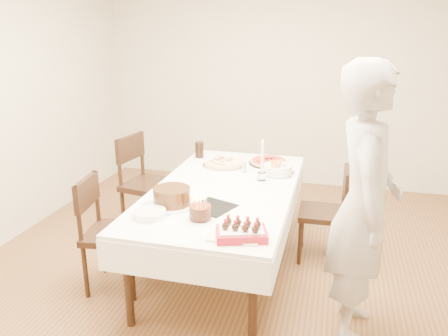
% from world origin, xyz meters
% --- Properties ---
extents(floor, '(5.00, 5.00, 0.00)m').
position_xyz_m(floor, '(0.00, 0.00, 0.00)').
color(floor, brown).
rests_on(floor, ground).
extents(wall_back, '(4.50, 0.04, 2.70)m').
position_xyz_m(wall_back, '(0.00, 2.50, 1.35)').
color(wall_back, beige).
rests_on(wall_back, floor).
extents(dining_table, '(1.37, 2.25, 0.75)m').
position_xyz_m(dining_table, '(-0.05, 0.10, 0.38)').
color(dining_table, white).
rests_on(dining_table, floor).
extents(chair_right_savory, '(0.46, 0.46, 0.88)m').
position_xyz_m(chair_right_savory, '(0.75, 0.49, 0.44)').
color(chair_right_savory, black).
rests_on(chair_right_savory, floor).
extents(chair_left_savory, '(0.60, 0.60, 1.01)m').
position_xyz_m(chair_left_savory, '(-0.96, 0.60, 0.51)').
color(chair_left_savory, black).
rests_on(chair_left_savory, floor).
extents(chair_left_dessert, '(0.54, 0.54, 0.94)m').
position_xyz_m(chair_left_dessert, '(-0.82, -0.41, 0.47)').
color(chair_left_dessert, black).
rests_on(chair_left_dessert, floor).
extents(person, '(0.47, 0.69, 1.86)m').
position_xyz_m(person, '(1.03, -0.48, 0.93)').
color(person, '#A6A09C').
rests_on(person, floor).
extents(pizza_white, '(0.47, 0.47, 0.04)m').
position_xyz_m(pizza_white, '(-0.21, 0.68, 0.77)').
color(pizza_white, beige).
rests_on(pizza_white, dining_table).
extents(pizza_pepperoni, '(0.41, 0.41, 0.04)m').
position_xyz_m(pizza_pepperoni, '(0.20, 0.85, 0.77)').
color(pizza_pepperoni, red).
rests_on(pizza_pepperoni, dining_table).
extents(red_placemat, '(0.23, 0.23, 0.01)m').
position_xyz_m(red_placemat, '(0.36, 0.58, 0.75)').
color(red_placemat, '#B21E1E').
rests_on(red_placemat, dining_table).
extents(pasta_bowl, '(0.33, 0.33, 0.08)m').
position_xyz_m(pasta_bowl, '(0.33, 0.55, 0.80)').
color(pasta_bowl, white).
rests_on(pasta_bowl, dining_table).
extents(taper_candle, '(0.10, 0.10, 0.37)m').
position_xyz_m(taper_candle, '(0.22, 0.36, 0.94)').
color(taper_candle, white).
rests_on(taper_candle, dining_table).
extents(shaker_pair, '(0.09, 0.09, 0.09)m').
position_xyz_m(shaker_pair, '(0.02, 0.52, 0.79)').
color(shaker_pair, white).
rests_on(shaker_pair, dining_table).
extents(cola_glass, '(0.09, 0.09, 0.16)m').
position_xyz_m(cola_glass, '(-0.52, 0.89, 0.83)').
color(cola_glass, black).
rests_on(cola_glass, dining_table).
extents(layer_cake, '(0.46, 0.46, 0.14)m').
position_xyz_m(layer_cake, '(-0.33, -0.37, 0.82)').
color(layer_cake, '#351E0D').
rests_on(layer_cake, dining_table).
extents(cake_board, '(0.37, 0.37, 0.01)m').
position_xyz_m(cake_board, '(-0.03, -0.34, 0.75)').
color(cake_board, black).
rests_on(cake_board, dining_table).
extents(birthday_cake, '(0.20, 0.20, 0.15)m').
position_xyz_m(birthday_cake, '(-0.05, -0.56, 0.84)').
color(birthday_cake, '#3C1B10').
rests_on(birthday_cake, dining_table).
extents(strawberry_box, '(0.37, 0.30, 0.08)m').
position_xyz_m(strawberry_box, '(0.29, -0.76, 0.79)').
color(strawberry_box, maroon).
rests_on(strawberry_box, dining_table).
extents(box_lid, '(0.34, 0.23, 0.03)m').
position_xyz_m(box_lid, '(0.24, -0.76, 0.75)').
color(box_lid, beige).
rests_on(box_lid, dining_table).
extents(plate_stack, '(0.26, 0.26, 0.05)m').
position_xyz_m(plate_stack, '(-0.41, -0.61, 0.77)').
color(plate_stack, white).
rests_on(plate_stack, dining_table).
extents(china_plate, '(0.30, 0.30, 0.01)m').
position_xyz_m(china_plate, '(-0.40, -0.48, 0.76)').
color(china_plate, white).
rests_on(china_plate, dining_table).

